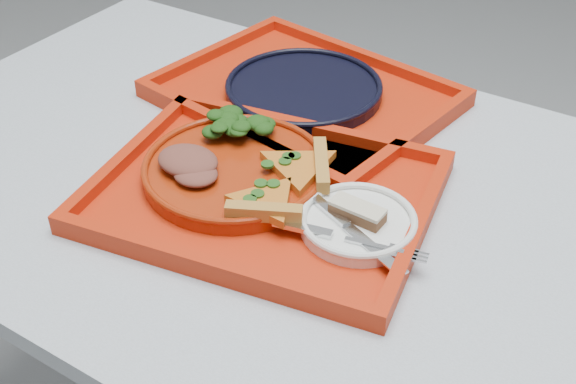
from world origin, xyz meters
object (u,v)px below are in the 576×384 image
(navy_plate, at_px, (304,91))
(dessert_bar, at_px, (357,211))
(tray_far, at_px, (304,98))
(tray_main, at_px, (264,196))
(dinner_plate, at_px, (235,171))

(navy_plate, xyz_separation_m, dessert_bar, (0.23, -0.26, 0.02))
(tray_far, height_order, navy_plate, navy_plate)
(navy_plate, bearing_deg, tray_far, 0.00)
(tray_main, xyz_separation_m, tray_far, (-0.09, 0.26, 0.00))
(dinner_plate, relative_size, dessert_bar, 3.57)
(dinner_plate, height_order, dessert_bar, dessert_bar)
(dessert_bar, bearing_deg, tray_far, 134.88)
(tray_main, height_order, dessert_bar, dessert_bar)
(dessert_bar, bearing_deg, tray_main, -175.78)
(dessert_bar, bearing_deg, navy_plate, 134.88)
(navy_plate, bearing_deg, dinner_plate, -81.24)
(tray_far, xyz_separation_m, navy_plate, (0.00, 0.00, 0.01))
(tray_main, relative_size, tray_far, 1.00)
(tray_far, bearing_deg, navy_plate, 0.00)
(tray_far, bearing_deg, dessert_bar, -38.54)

